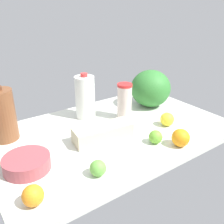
{
  "coord_description": "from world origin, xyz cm",
  "views": [
    {
      "loc": [
        -65.06,
        -92.5,
        63.5
      ],
      "look_at": [
        0.0,
        0.0,
        13.0
      ],
      "focal_mm": 40.0,
      "sensor_mm": 36.0,
      "label": 1
    }
  ],
  "objects_px": {
    "lime_by_jug": "(98,168)",
    "watermelon": "(151,88)",
    "chocolate_milk_jug": "(2,115)",
    "lime_far_back": "(156,137)",
    "milk_jug": "(85,97)",
    "lemon_loose": "(167,119)",
    "mixing_bowl": "(27,163)",
    "tumbler_cup": "(124,101)",
    "egg_carton": "(103,133)",
    "orange_near_front": "(33,196)",
    "orange_beside_bowl": "(181,138)"
  },
  "relations": [
    {
      "from": "watermelon",
      "to": "orange_near_front",
      "type": "distance_m",
      "value": 0.97
    },
    {
      "from": "mixing_bowl",
      "to": "lime_by_jug",
      "type": "xyz_separation_m",
      "value": [
        0.21,
        -0.19,
        0.0
      ]
    },
    {
      "from": "mixing_bowl",
      "to": "tumbler_cup",
      "type": "height_order",
      "value": "tumbler_cup"
    },
    {
      "from": "lime_far_back",
      "to": "milk_jug",
      "type": "bearing_deg",
      "value": 105.52
    },
    {
      "from": "tumbler_cup",
      "to": "lemon_loose",
      "type": "height_order",
      "value": "tumbler_cup"
    },
    {
      "from": "watermelon",
      "to": "milk_jug",
      "type": "bearing_deg",
      "value": 168.52
    },
    {
      "from": "tumbler_cup",
      "to": "orange_near_front",
      "type": "height_order",
      "value": "tumbler_cup"
    },
    {
      "from": "chocolate_milk_jug",
      "to": "lime_far_back",
      "type": "relative_size",
      "value": 4.15
    },
    {
      "from": "mixing_bowl",
      "to": "orange_near_front",
      "type": "xyz_separation_m",
      "value": [
        -0.04,
        -0.2,
        0.01
      ]
    },
    {
      "from": "lemon_loose",
      "to": "lime_by_jug",
      "type": "height_order",
      "value": "lemon_loose"
    },
    {
      "from": "lemon_loose",
      "to": "egg_carton",
      "type": "bearing_deg",
      "value": 168.84
    },
    {
      "from": "chocolate_milk_jug",
      "to": "mixing_bowl",
      "type": "distance_m",
      "value": 0.31
    },
    {
      "from": "chocolate_milk_jug",
      "to": "orange_near_front",
      "type": "relative_size",
      "value": 3.68
    },
    {
      "from": "lime_far_back",
      "to": "lime_by_jug",
      "type": "bearing_deg",
      "value": -172.41
    },
    {
      "from": "egg_carton",
      "to": "orange_near_front",
      "type": "relative_size",
      "value": 3.94
    },
    {
      "from": "chocolate_milk_jug",
      "to": "lime_far_back",
      "type": "height_order",
      "value": "chocolate_milk_jug"
    },
    {
      "from": "orange_beside_bowl",
      "to": "lime_far_back",
      "type": "bearing_deg",
      "value": 132.81
    },
    {
      "from": "tumbler_cup",
      "to": "lime_far_back",
      "type": "bearing_deg",
      "value": -98.91
    },
    {
      "from": "lime_far_back",
      "to": "lemon_loose",
      "type": "distance_m",
      "value": 0.2
    },
    {
      "from": "chocolate_milk_jug",
      "to": "lemon_loose",
      "type": "bearing_deg",
      "value": -25.36
    },
    {
      "from": "lime_by_jug",
      "to": "orange_beside_bowl",
      "type": "xyz_separation_m",
      "value": [
        0.42,
        -0.04,
        0.01
      ]
    },
    {
      "from": "egg_carton",
      "to": "lemon_loose",
      "type": "bearing_deg",
      "value": -3.82
    },
    {
      "from": "watermelon",
      "to": "tumbler_cup",
      "type": "relative_size",
      "value": 1.2
    },
    {
      "from": "chocolate_milk_jug",
      "to": "milk_jug",
      "type": "bearing_deg",
      "value": -0.93
    },
    {
      "from": "lime_by_jug",
      "to": "mixing_bowl",
      "type": "bearing_deg",
      "value": 137.11
    },
    {
      "from": "tumbler_cup",
      "to": "lemon_loose",
      "type": "bearing_deg",
      "value": -57.18
    },
    {
      "from": "lime_far_back",
      "to": "orange_beside_bowl",
      "type": "relative_size",
      "value": 0.77
    },
    {
      "from": "lime_far_back",
      "to": "orange_beside_bowl",
      "type": "xyz_separation_m",
      "value": [
        0.08,
        -0.08,
        0.01
      ]
    },
    {
      "from": "lemon_loose",
      "to": "lime_by_jug",
      "type": "distance_m",
      "value": 0.54
    },
    {
      "from": "chocolate_milk_jug",
      "to": "orange_beside_bowl",
      "type": "bearing_deg",
      "value": -39.65
    },
    {
      "from": "mixing_bowl",
      "to": "tumbler_cup",
      "type": "bearing_deg",
      "value": 14.09
    },
    {
      "from": "tumbler_cup",
      "to": "mixing_bowl",
      "type": "bearing_deg",
      "value": -165.91
    },
    {
      "from": "chocolate_milk_jug",
      "to": "lemon_loose",
      "type": "xyz_separation_m",
      "value": [
        0.73,
        -0.35,
        -0.09
      ]
    },
    {
      "from": "orange_near_front",
      "to": "lime_by_jug",
      "type": "height_order",
      "value": "orange_near_front"
    },
    {
      "from": "egg_carton",
      "to": "tumbler_cup",
      "type": "height_order",
      "value": "tumbler_cup"
    },
    {
      "from": "mixing_bowl",
      "to": "lemon_loose",
      "type": "xyz_separation_m",
      "value": [
        0.72,
        -0.05,
        0.01
      ]
    },
    {
      "from": "egg_carton",
      "to": "orange_beside_bowl",
      "type": "bearing_deg",
      "value": -36.54
    },
    {
      "from": "lemon_loose",
      "to": "orange_beside_bowl",
      "type": "relative_size",
      "value": 0.88
    },
    {
      "from": "lime_by_jug",
      "to": "watermelon",
      "type": "bearing_deg",
      "value": 32.09
    },
    {
      "from": "milk_jug",
      "to": "lemon_loose",
      "type": "height_order",
      "value": "milk_jug"
    },
    {
      "from": "egg_carton",
      "to": "orange_near_front",
      "type": "height_order",
      "value": "egg_carton"
    },
    {
      "from": "milk_jug",
      "to": "lemon_loose",
      "type": "relative_size",
      "value": 3.53
    },
    {
      "from": "lime_by_jug",
      "to": "orange_beside_bowl",
      "type": "relative_size",
      "value": 0.77
    },
    {
      "from": "lemon_loose",
      "to": "lime_by_jug",
      "type": "relative_size",
      "value": 1.14
    },
    {
      "from": "chocolate_milk_jug",
      "to": "tumbler_cup",
      "type": "height_order",
      "value": "chocolate_milk_jug"
    },
    {
      "from": "mixing_bowl",
      "to": "lime_far_back",
      "type": "height_order",
      "value": "lime_far_back"
    },
    {
      "from": "milk_jug",
      "to": "orange_near_front",
      "type": "bearing_deg",
      "value": -133.99
    },
    {
      "from": "egg_carton",
      "to": "lime_by_jug",
      "type": "height_order",
      "value": "egg_carton"
    },
    {
      "from": "watermelon",
      "to": "orange_near_front",
      "type": "xyz_separation_m",
      "value": [
        -0.88,
        -0.4,
        -0.08
      ]
    },
    {
      "from": "chocolate_milk_jug",
      "to": "lime_far_back",
      "type": "distance_m",
      "value": 0.72
    }
  ]
}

